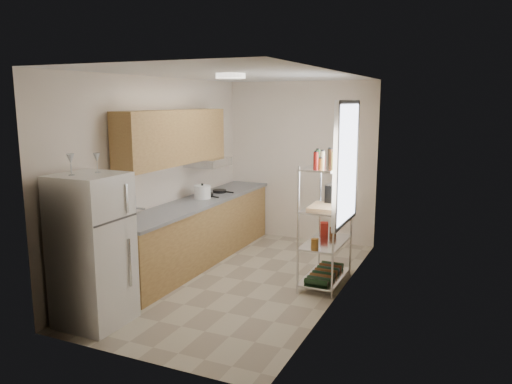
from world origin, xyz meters
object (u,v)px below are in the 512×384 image
at_px(rice_cooker, 202,192).
at_px(frying_pan_large, 204,195).
at_px(espresso_machine, 334,194).
at_px(refrigerator, 92,250).
at_px(cutting_board, 326,207).

xyz_separation_m(rice_cooker, frying_pan_large, (-0.06, 0.15, -0.07)).
bearing_deg(frying_pan_large, espresso_machine, 10.00).
bearing_deg(rice_cooker, espresso_machine, -4.23).
relative_size(refrigerator, frying_pan_large, 5.73).
distance_m(frying_pan_large, espresso_machine, 2.07).
height_order(cutting_board, espresso_machine, espresso_machine).
height_order(rice_cooker, cutting_board, rice_cooker).
xyz_separation_m(rice_cooker, espresso_machine, (1.98, -0.15, 0.15)).
bearing_deg(rice_cooker, refrigerator, -88.77).
bearing_deg(cutting_board, rice_cooker, 168.85).
bearing_deg(rice_cooker, frying_pan_large, 111.99).
relative_size(frying_pan_large, espresso_machine, 1.03).
relative_size(cutting_board, espresso_machine, 1.82).
relative_size(rice_cooker, frying_pan_large, 0.86).
bearing_deg(refrigerator, cutting_board, 45.55).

